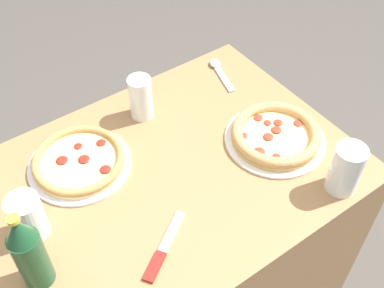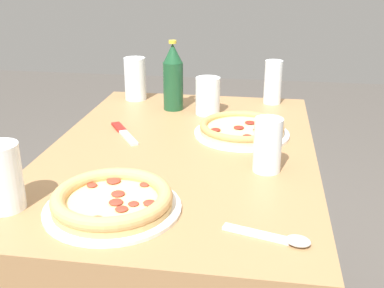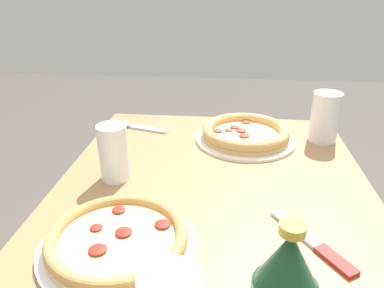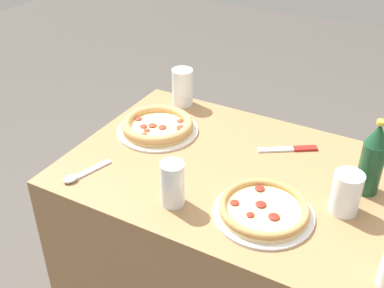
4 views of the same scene
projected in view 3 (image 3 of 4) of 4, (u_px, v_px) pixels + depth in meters
name	position (u px, v px, depth m)	size (l,w,h in m)	color
pizza_salami	(245.00, 134.00, 1.06)	(0.28, 0.28, 0.04)	silver
pizza_veggie	(118.00, 240.00, 0.65)	(0.27, 0.27, 0.04)	silver
glass_lemonade	(114.00, 155.00, 0.85)	(0.07, 0.07, 0.13)	white
glass_orange_juice	(325.00, 118.00, 1.05)	(0.08, 0.08, 0.14)	white
knife	(314.00, 244.00, 0.66)	(0.18, 0.13, 0.01)	maroon
spoon	(134.00, 126.00, 1.16)	(0.07, 0.17, 0.02)	silver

